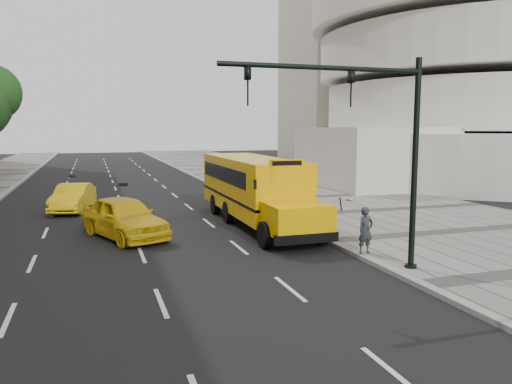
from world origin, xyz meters
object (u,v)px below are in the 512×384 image
object	(u,v)px
taxi_far	(73,198)
traffic_signal	(374,138)
school_bus	(253,185)
pedestrian	(366,231)
taxi_near	(124,217)

from	to	relation	value
taxi_far	traffic_signal	world-z (taller)	traffic_signal
school_bus	pedestrian	distance (m)	7.46
taxi_near	traffic_signal	bearing A→B (deg)	-71.02
school_bus	pedestrian	world-z (taller)	school_bus
taxi_far	traffic_signal	bearing A→B (deg)	-47.82
taxi_far	pedestrian	size ratio (longest dim) A/B	2.73
taxi_near	taxi_far	world-z (taller)	taxi_near
pedestrian	traffic_signal	world-z (taller)	traffic_signal
traffic_signal	taxi_far	bearing A→B (deg)	119.98
pedestrian	traffic_signal	xyz separation A→B (m)	(-0.96, -1.92, 3.14)
school_bus	taxi_far	distance (m)	10.11
school_bus	taxi_near	size ratio (longest dim) A/B	2.36
taxi_far	school_bus	bearing A→B (deg)	-24.55
taxi_near	school_bus	bearing A→B (deg)	-7.60
school_bus	traffic_signal	bearing A→B (deg)	-85.68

